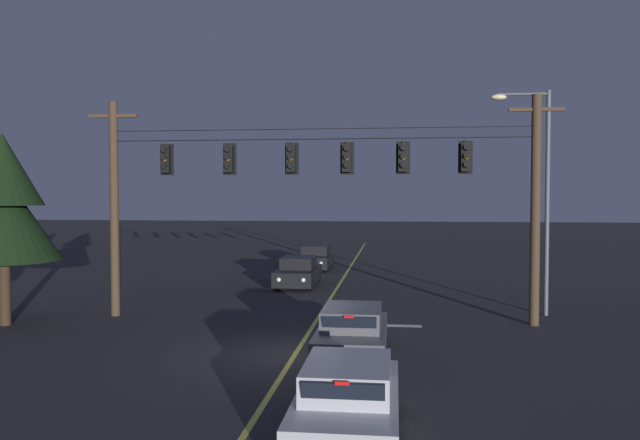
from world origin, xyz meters
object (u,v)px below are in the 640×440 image
at_px(car_waiting_near_lane, 352,334).
at_px(car_oncoming_lead, 298,272).
at_px(traffic_light_rightmost, 403,157).
at_px(car_oncoming_trailing, 316,258).
at_px(traffic_light_centre, 291,158).
at_px(tree_verge_far, 3,204).
at_px(traffic_light_leftmost, 166,159).
at_px(traffic_light_far_right, 466,157).
at_px(traffic_light_right_inner, 347,158).
at_px(street_lamp_corner, 539,181).
at_px(traffic_light_left_inner, 229,159).
at_px(car_waiting_second_near, 348,401).

xyz_separation_m(car_waiting_near_lane, car_oncoming_lead, (-3.50, 13.35, -0.00)).
distance_m(traffic_light_rightmost, car_oncoming_trailing, 16.98).
bearing_deg(traffic_light_rightmost, traffic_light_centre, 180.00).
bearing_deg(car_waiting_near_lane, tree_verge_far, 166.03).
bearing_deg(car_oncoming_trailing, traffic_light_rightmost, -72.34).
height_order(car_oncoming_trailing, tree_verge_far, tree_verge_far).
relative_size(traffic_light_leftmost, traffic_light_far_right, 1.00).
height_order(traffic_light_centre, tree_verge_far, tree_verge_far).
bearing_deg(traffic_light_centre, traffic_light_right_inner, 0.00).
bearing_deg(traffic_light_leftmost, traffic_light_right_inner, 0.00).
bearing_deg(street_lamp_corner, tree_verge_far, -167.79).
relative_size(traffic_light_left_inner, traffic_light_centre, 1.00).
xyz_separation_m(traffic_light_left_inner, car_waiting_second_near, (4.99, -10.54, -4.99)).
relative_size(traffic_light_centre, traffic_light_far_right, 1.00).
xyz_separation_m(car_waiting_second_near, street_lamp_corner, (5.97, 12.44, 4.22)).
xyz_separation_m(traffic_light_right_inner, traffic_light_far_right, (4.01, 0.00, 0.00)).
height_order(traffic_light_far_right, car_oncoming_lead, traffic_light_far_right).
distance_m(traffic_light_leftmost, traffic_light_left_inner, 2.29).
height_order(traffic_light_left_inner, traffic_light_rightmost, same).
distance_m(traffic_light_rightmost, tree_verge_far, 13.48).
relative_size(car_oncoming_trailing, tree_verge_far, 0.69).
distance_m(car_oncoming_trailing, car_waiting_second_near, 26.29).
height_order(traffic_light_left_inner, traffic_light_centre, same).
relative_size(traffic_light_leftmost, traffic_light_right_inner, 1.00).
xyz_separation_m(car_oncoming_trailing, street_lamp_corner, (9.80, -13.57, 4.22)).
relative_size(traffic_light_leftmost, street_lamp_corner, 0.15).
height_order(car_waiting_near_lane, car_oncoming_trailing, same).
bearing_deg(car_oncoming_trailing, traffic_light_far_right, -65.61).
distance_m(traffic_light_rightmost, car_waiting_second_near, 11.71).
bearing_deg(traffic_light_right_inner, car_oncoming_lead, 109.53).
distance_m(traffic_light_centre, car_waiting_second_near, 11.98).
distance_m(traffic_light_left_inner, street_lamp_corner, 11.14).
relative_size(car_oncoming_trailing, car_waiting_second_near, 1.02).
relative_size(traffic_light_rightmost, street_lamp_corner, 0.15).
relative_size(traffic_light_leftmost, traffic_light_left_inner, 1.00).
xyz_separation_m(traffic_light_right_inner, traffic_light_rightmost, (1.92, 0.00, 0.00)).
xyz_separation_m(traffic_light_right_inner, car_oncoming_lead, (-2.97, 8.38, -4.99)).
xyz_separation_m(traffic_light_left_inner, tree_verge_far, (-7.16, -2.02, -1.56)).
distance_m(car_oncoming_lead, street_lamp_corner, 12.46).
distance_m(car_waiting_second_near, tree_verge_far, 15.23).
bearing_deg(car_waiting_near_lane, car_oncoming_trailing, 99.82).
bearing_deg(traffic_light_rightmost, traffic_light_far_right, 0.00).
bearing_deg(street_lamp_corner, car_oncoming_lead, 146.43).
xyz_separation_m(traffic_light_leftmost, car_oncoming_trailing, (3.44, 15.47, -4.99)).
relative_size(traffic_light_rightmost, car_waiting_second_near, 0.28).
height_order(traffic_light_right_inner, tree_verge_far, tree_verge_far).
xyz_separation_m(car_waiting_near_lane, car_waiting_second_near, (0.30, -5.57, 0.00)).
bearing_deg(car_waiting_second_near, tree_verge_far, 144.97).
xyz_separation_m(traffic_light_left_inner, traffic_light_far_right, (8.17, 0.00, 0.00)).
height_order(traffic_light_right_inner, street_lamp_corner, street_lamp_corner).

